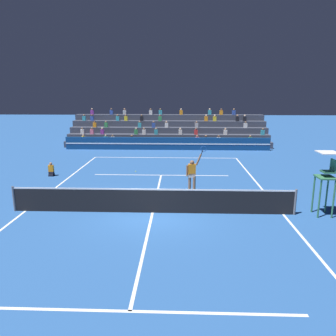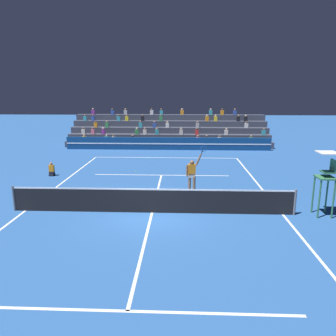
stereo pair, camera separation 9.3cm
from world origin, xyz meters
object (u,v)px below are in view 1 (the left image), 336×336
Objects in this scene: ball_kid_courtside at (51,171)px; tennis_ball at (136,171)px; umpire_chair at (327,175)px; tennis_player at (192,174)px.

ball_kid_courtside reaches higher than tennis_ball.
ball_kid_courtside is at bearing 156.43° from umpire_chair.
tennis_player reaches higher than tennis_ball.
tennis_ball is at bearing 128.19° from tennis_player.
umpire_chair is 1.08× the size of tennis_player.
tennis_player is 36.35× the size of tennis_ball.
umpire_chair is at bearing -23.57° from ball_kid_courtside.
umpire_chair reaches higher than tennis_ball.
tennis_ball is (-3.46, 4.40, -0.95)m from tennis_player.
tennis_player is (8.46, -3.23, 0.66)m from ball_kid_courtside.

